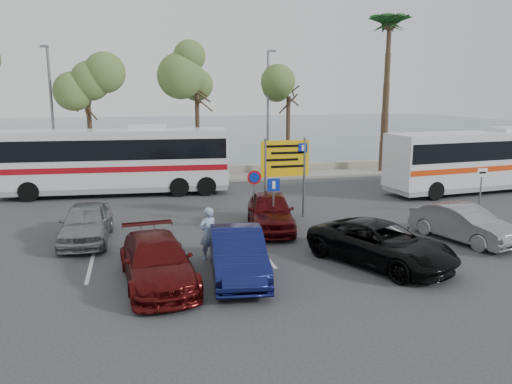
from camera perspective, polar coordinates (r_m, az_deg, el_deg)
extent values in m
plane|color=#303032|center=(19.33, 3.19, -5.40)|extent=(120.00, 120.00, 0.00)
cube|color=gray|center=(32.63, -3.95, 1.60)|extent=(44.00, 2.40, 0.15)
cube|color=gray|center=(34.54, -4.52, 2.51)|extent=(48.00, 0.80, 0.60)
plane|color=#3E5164|center=(78.10, -9.77, 7.04)|extent=(140.00, 140.00, 0.00)
cylinder|color=#382619|center=(31.94, -18.37, 5.54)|extent=(0.28, 0.28, 5.04)
cylinder|color=#382619|center=(32.06, -6.68, 6.56)|extent=(0.28, 0.28, 5.60)
cylinder|color=#382619|center=(33.34, 3.68, 6.43)|extent=(0.28, 0.28, 5.18)
cylinder|color=#382619|center=(35.95, 14.62, 10.29)|extent=(0.48, 0.48, 10.00)
cylinder|color=slate|center=(31.67, -22.23, 7.93)|extent=(0.16, 0.16, 8.00)
cylinder|color=slate|center=(31.30, -22.90, 15.10)|extent=(0.12, 0.90, 0.12)
cube|color=slate|center=(30.81, -23.04, 15.08)|extent=(0.45, 0.25, 0.12)
cylinder|color=slate|center=(32.45, 1.36, 8.81)|extent=(0.16, 0.16, 8.00)
cylinder|color=slate|center=(32.09, 1.61, 15.84)|extent=(0.12, 0.90, 0.12)
cube|color=slate|center=(31.61, 1.86, 15.82)|extent=(0.45, 0.25, 0.12)
cylinder|color=slate|center=(21.95, 1.07, 1.46)|extent=(0.12, 0.12, 3.60)
cylinder|color=slate|center=(22.47, 5.52, 1.64)|extent=(0.12, 0.12, 3.60)
cube|color=#EFB50C|center=(22.06, 3.35, 3.85)|extent=(2.20, 0.06, 1.60)
cube|color=#0C2699|center=(22.21, 5.38, 5.04)|extent=(0.42, 0.01, 0.42)
cylinder|color=slate|center=(21.15, -0.22, -0.85)|extent=(0.07, 0.07, 2.20)
cylinder|color=#B20C0C|center=(20.94, -0.20, 1.68)|extent=(0.60, 0.03, 0.60)
cylinder|color=slate|center=(19.74, 2.00, -1.73)|extent=(0.07, 0.07, 2.20)
cube|color=#0C2699|center=(19.54, 2.03, 0.83)|extent=(0.50, 0.03, 0.50)
cylinder|color=slate|center=(24.91, 24.27, 0.00)|extent=(0.07, 0.07, 2.20)
cube|color=white|center=(24.75, 24.46, 2.03)|extent=(0.50, 0.03, 0.40)
cube|color=silver|center=(28.44, -15.81, 3.82)|extent=(12.37, 3.45, 3.00)
cube|color=black|center=(28.38, -15.87, 4.89)|extent=(12.13, 3.48, 1.07)
cube|color=#9B0B13|center=(28.51, -15.76, 2.86)|extent=(12.25, 3.47, 0.31)
cube|color=gray|center=(28.67, -15.65, 0.84)|extent=(12.25, 3.42, 0.56)
cube|color=silver|center=(28.29, -15.99, 7.08)|extent=(2.15, 1.77, 0.24)
cube|color=silver|center=(31.04, 24.43, 3.64)|extent=(11.82, 3.74, 2.86)
cube|color=black|center=(30.99, 24.51, 4.57)|extent=(11.60, 3.76, 1.02)
cube|color=red|center=(31.10, 24.36, 2.80)|extent=(11.71, 3.76, 0.29)
cube|color=gray|center=(31.24, 24.22, 1.04)|extent=(11.71, 3.71, 0.53)
cube|color=silver|center=(30.90, 24.67, 6.48)|extent=(2.10, 1.75, 0.23)
imported|color=gray|center=(19.89, -18.84, -3.32)|extent=(1.94, 4.39, 1.47)
imported|color=#0F1447|center=(15.27, -2.14, -7.06)|extent=(2.02, 4.60, 1.47)
imported|color=#500D0D|center=(15.02, -11.22, -7.79)|extent=(2.36, 4.90, 1.38)
imported|color=#42090B|center=(20.49, 1.63, -2.20)|extent=(2.67, 4.79, 1.54)
imported|color=black|center=(16.87, 14.14, -5.77)|extent=(4.29, 5.50, 1.39)
imported|color=gray|center=(20.45, 22.63, -3.33)|extent=(2.55, 4.43, 1.38)
imported|color=#89A1C7|center=(16.86, -5.49, -4.75)|extent=(0.77, 0.64, 1.80)
imported|color=#31384A|center=(29.10, 18.57, 1.33)|extent=(0.65, 0.82, 1.63)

